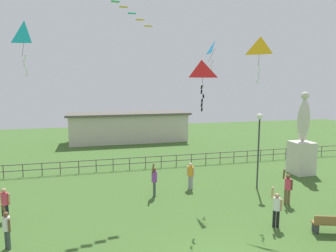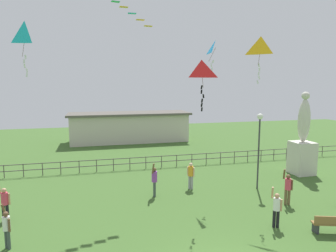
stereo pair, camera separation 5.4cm
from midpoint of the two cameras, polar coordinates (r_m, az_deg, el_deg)
name	(u,v)px [view 1 (the left image)]	position (r m, az deg, el deg)	size (l,w,h in m)	color
statue_monument	(302,146)	(23.68, 24.34, -3.55)	(1.49, 1.49, 6.00)	beige
lamppost	(259,135)	(19.03, 17.05, -1.65)	(0.36, 0.36, 4.74)	#38383D
park_bench	(331,224)	(15.26, 28.76, -16.15)	(1.55, 0.86, 0.85)	olive
person_0	(191,174)	(18.68, 4.29, -9.21)	(0.40, 0.38, 1.69)	#99999E
person_1	(154,179)	(17.46, -2.75, -10.24)	(0.36, 0.52, 2.03)	#3F4C47
person_2	(5,202)	(16.35, -29.06, -12.68)	(0.50, 0.30, 1.92)	black
person_3	(7,227)	(13.79, -28.75, -16.72)	(0.39, 0.45, 1.81)	#3F4C47
person_4	(288,187)	(17.51, 21.97, -10.83)	(0.49, 0.42, 1.99)	brown
person_6	(277,207)	(14.72, 20.08, -14.49)	(0.46, 0.38, 1.89)	black
kite_0	(201,72)	(15.08, 6.37, 10.37)	(1.09, 0.62, 2.53)	red
kite_1	(260,48)	(17.08, 17.27, 14.12)	(1.08, 1.02, 2.47)	yellow
kite_2	(25,36)	(16.82, -25.93, 15.34)	(0.79, 0.84, 2.70)	#19B2B2
kite_4	(215,49)	(18.58, 8.99, 14.53)	(0.68, 0.91, 1.79)	#198CD1
waterfront_railing	(146,161)	(23.29, -4.31, -6.70)	(36.02, 0.06, 0.95)	#4C4742
pavilion_building	(129,127)	(34.77, -7.57, -0.14)	(13.80, 4.65, 3.36)	beige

